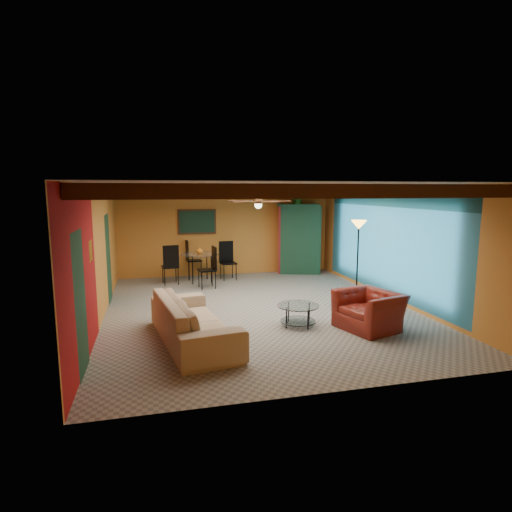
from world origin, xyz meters
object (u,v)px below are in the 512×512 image
object	(u,v)px
dining_table	(200,262)
coffee_table	(298,315)
potted_plant	(298,198)
sofa	(193,320)
vase	(199,239)
floor_lamp	(358,258)
armoire	(297,240)
armchair	(369,310)

from	to	relation	value
dining_table	coffee_table	bearing A→B (deg)	-72.35
coffee_table	potted_plant	distance (m)	5.72
sofa	coffee_table	bearing A→B (deg)	-87.92
dining_table	vase	bearing A→B (deg)	-104.04
floor_lamp	armoire	bearing A→B (deg)	98.12
potted_plant	vase	size ratio (longest dim) A/B	2.69
armchair	sofa	bearing A→B (deg)	-109.11
armchair	vase	distance (m)	5.63
sofa	potted_plant	world-z (taller)	potted_plant
floor_lamp	sofa	bearing A→B (deg)	-152.05
dining_table	potted_plant	world-z (taller)	potted_plant
armchair	potted_plant	distance (m)	5.88
armchair	floor_lamp	xyz separation A→B (m)	(0.95, 2.36, 0.58)
coffee_table	floor_lamp	xyz separation A→B (m)	(2.18, 1.85, 0.73)
floor_lamp	vase	world-z (taller)	floor_lamp
armchair	vase	world-z (taller)	vase
floor_lamp	potted_plant	distance (m)	3.49
sofa	vase	size ratio (longest dim) A/B	14.04
armoire	potted_plant	size ratio (longest dim) A/B	4.16
potted_plant	sofa	bearing A→B (deg)	-125.00
armoire	armchair	bearing A→B (deg)	-78.91
armoire	floor_lamp	distance (m)	3.19
armchair	coffee_table	world-z (taller)	armchair
sofa	armoire	distance (m)	6.62
dining_table	armoire	world-z (taller)	armoire
coffee_table	vase	world-z (taller)	vase
floor_lamp	potted_plant	world-z (taller)	potted_plant
floor_lamp	vase	bearing A→B (deg)	144.61
dining_table	vase	size ratio (longest dim) A/B	11.47
armoire	potted_plant	world-z (taller)	potted_plant
sofa	dining_table	xyz separation A→B (m)	(0.64, 4.79, 0.18)
armchair	potted_plant	world-z (taller)	potted_plant
sofa	vase	world-z (taller)	vase
sofa	armoire	xyz separation A→B (m)	(3.78, 5.40, 0.67)
armchair	armoire	xyz separation A→B (m)	(0.50, 5.51, 0.70)
dining_table	potted_plant	size ratio (longest dim) A/B	4.27
dining_table	armoire	bearing A→B (deg)	10.96
armoire	vase	world-z (taller)	armoire
armoire	vase	bearing A→B (deg)	-152.72
dining_table	potted_plant	bearing A→B (deg)	10.96
armoire	floor_lamp	world-z (taller)	armoire
coffee_table	armoire	xyz separation A→B (m)	(1.73, 5.01, 0.84)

